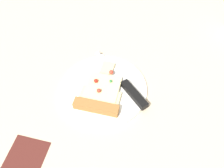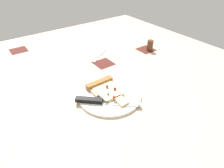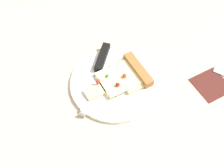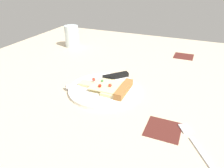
{
  "view_description": "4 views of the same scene",
  "coord_description": "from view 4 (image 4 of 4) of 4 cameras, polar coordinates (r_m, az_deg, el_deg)",
  "views": [
    {
      "loc": [
        -31.25,
        -12.56,
        56.52
      ],
      "look_at": [
        8.04,
        -2.85,
        2.44
      ],
      "focal_mm": 39.05,
      "sensor_mm": 36.0,
      "label": 1
    },
    {
      "loc": [
        54.7,
        -34.14,
        47.02
      ],
      "look_at": [
        5.67,
        1.72,
        3.93
      ],
      "focal_mm": 30.39,
      "sensor_mm": 36.0,
      "label": 2
    },
    {
      "loc": [
        29.92,
        39.42,
        65.27
      ],
      "look_at": [
        9.2,
        1.27,
        3.67
      ],
      "focal_mm": 46.64,
      "sensor_mm": 36.0,
      "label": 3
    },
    {
      "loc": [
        -21.09,
        58.69,
        37.02
      ],
      "look_at": [
        3.86,
        0.34,
        3.67
      ],
      "focal_mm": 34.79,
      "sensor_mm": 36.0,
      "label": 4
    }
  ],
  "objects": [
    {
      "name": "ground_plane",
      "position": [
        0.73,
        2.92,
        -4.02
      ],
      "size": [
        154.59,
        154.59,
        3.0
      ],
      "color": "#C6B293",
      "rests_on": "ground"
    },
    {
      "name": "fork",
      "position": [
        0.58,
        20.8,
        -13.8
      ],
      "size": [
        9.61,
        13.94,
        0.8
      ],
      "rotation": [
        0.0,
        0.0,
        3.7
      ],
      "color": "silver",
      "rests_on": "ground_plane"
    },
    {
      "name": "knife",
      "position": [
        0.8,
        -2.0,
        1.43
      ],
      "size": [
        17.81,
        19.07,
        2.45
      ],
      "rotation": [
        0.0,
        0.0,
        5.54
      ],
      "color": "silver",
      "rests_on": "plate"
    },
    {
      "name": "drinking_glass",
      "position": [
        1.21,
        -10.55,
        12.25
      ],
      "size": [
        7.31,
        7.31,
        11.2
      ],
      "primitive_type": "cylinder",
      "color": "silver",
      "rests_on": "ground_plane"
    },
    {
      "name": "pizza_slice",
      "position": [
        0.74,
        -0.29,
        -0.87
      ],
      "size": [
        17.44,
        12.01,
        2.53
      ],
      "rotation": [
        0.0,
        0.0,
        4.72
      ],
      "color": "beige",
      "rests_on": "plate"
    },
    {
      "name": "plate",
      "position": [
        0.75,
        -2.09,
        -1.38
      ],
      "size": [
        24.63,
        24.63,
        1.03
      ],
      "primitive_type": "cylinder",
      "color": "white",
      "rests_on": "ground_plane"
    }
  ]
}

